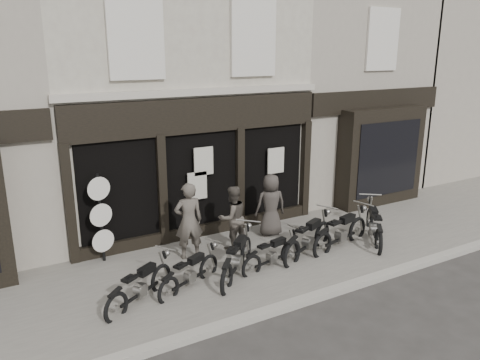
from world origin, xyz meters
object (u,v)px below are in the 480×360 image
motorcycle_0 (141,289)px  motorcycle_4 (308,241)px  motorcycle_5 (341,235)px  man_right (271,205)px  motorcycle_2 (237,261)px  advert_sign_post (101,222)px  man_left (189,221)px  man_centre (232,217)px  motorcycle_1 (190,275)px  motorcycle_3 (272,256)px  motorcycle_6 (374,228)px

motorcycle_0 → motorcycle_4: size_ratio=0.84×
motorcycle_0 → motorcycle_4: (4.42, 0.18, 0.05)m
motorcycle_5 → man_right: man_right is taller
motorcycle_5 → motorcycle_2: bearing=166.8°
motorcycle_4 → advert_sign_post: (-4.61, 2.07, 0.69)m
man_left → motorcycle_5: bearing=169.6°
man_centre → motorcycle_1: bearing=32.9°
motorcycle_2 → man_centre: (0.61, 1.34, 0.52)m
motorcycle_2 → motorcycle_4: 2.12m
motorcycle_2 → man_left: size_ratio=0.93×
motorcycle_3 → motorcycle_4: (1.20, 0.16, 0.08)m
motorcycle_2 → motorcycle_4: bearing=-41.5°
motorcycle_0 → man_left: bearing=8.2°
motorcycle_4 → motorcycle_5: 1.02m
motorcycle_4 → man_centre: man_centre is taller
motorcycle_5 → man_left: bearing=146.8°
motorcycle_4 → motorcycle_1: bearing=157.9°
motorcycle_0 → motorcycle_2: bearing=-29.7°
motorcycle_2 → motorcycle_4: (2.12, 0.11, 0.01)m
motorcycle_6 → man_left: 5.06m
motorcycle_4 → man_right: size_ratio=1.24×
man_left → man_centre: (1.21, -0.01, -0.13)m
motorcycle_1 → motorcycle_3: (2.09, -0.05, -0.01)m
motorcycle_0 → motorcycle_2: 2.31m
man_left → motorcycle_0: bearing=48.7°
motorcycle_3 → man_centre: size_ratio=1.12×
motorcycle_0 → man_left: 2.33m
motorcycle_1 → motorcycle_5: motorcycle_5 is taller
motorcycle_2 → motorcycle_0: bearing=137.4°
motorcycle_2 → man_left: bearing=69.4°
motorcycle_3 → man_right: bearing=45.8°
man_left → man_right: bearing=-165.4°
motorcycle_0 → motorcycle_5: bearing=-30.4°
motorcycle_0 → man_centre: man_centre is taller
motorcycle_0 → advert_sign_post: size_ratio=0.78×
motorcycle_2 → man_right: bearing=-5.1°
motorcycle_5 → man_left: man_left is taller
motorcycle_2 → man_right: size_ratio=1.03×
man_left → advert_sign_post: bearing=-14.9°
motorcycle_1 → man_left: man_left is taller
motorcycle_2 → man_left: man_left is taller
motorcycle_4 → man_right: (-0.17, 1.49, 0.55)m
motorcycle_1 → motorcycle_0: bearing=158.4°
motorcycle_6 → man_right: 2.86m
motorcycle_3 → man_right: man_right is taller
motorcycle_5 → motorcycle_6: bearing=-18.5°
motorcycle_2 → motorcycle_3: (0.92, -0.05, -0.07)m
motorcycle_1 → man_centre: man_centre is taller
motorcycle_5 → man_right: bearing=113.3°
man_left → motorcycle_2: bearing=122.8°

